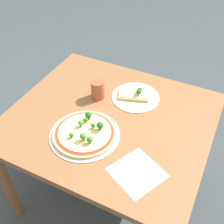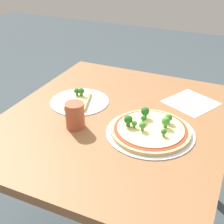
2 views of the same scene
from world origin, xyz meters
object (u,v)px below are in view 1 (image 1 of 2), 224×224
(dining_table, at_px, (110,129))
(pizza_tray_whole, at_px, (85,133))
(pizza_tray_slice, at_px, (135,96))
(drinking_cup, at_px, (98,90))

(dining_table, xyz_separation_m, pizza_tray_whole, (0.05, 0.17, 0.11))
(dining_table, bearing_deg, pizza_tray_slice, -104.82)
(pizza_tray_whole, xyz_separation_m, drinking_cup, (0.08, -0.29, 0.04))
(pizza_tray_whole, bearing_deg, dining_table, -106.70)
(dining_table, height_order, pizza_tray_whole, pizza_tray_whole)
(drinking_cup, bearing_deg, dining_table, 138.36)
(pizza_tray_slice, distance_m, drinking_cup, 0.21)
(pizza_tray_slice, xyz_separation_m, drinking_cup, (0.19, 0.09, 0.04))
(pizza_tray_whole, height_order, drinking_cup, drinking_cup)
(dining_table, distance_m, pizza_tray_slice, 0.24)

